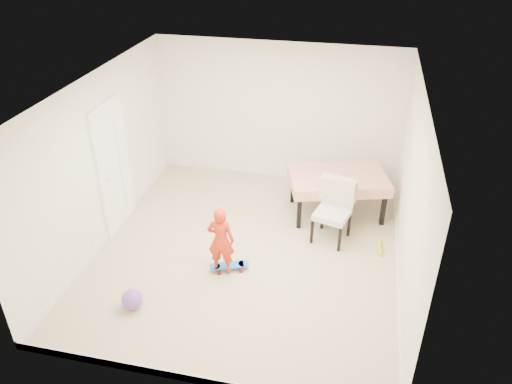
% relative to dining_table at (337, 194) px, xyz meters
% --- Properties ---
extents(ground, '(5.00, 5.00, 0.00)m').
position_rel_dining_table_xyz_m(ground, '(-1.23, -1.39, -0.37)').
color(ground, tan).
rests_on(ground, ground).
extents(ceiling, '(4.50, 5.00, 0.04)m').
position_rel_dining_table_xyz_m(ceiling, '(-1.23, -1.39, 2.21)').
color(ceiling, white).
rests_on(ceiling, wall_back).
extents(wall_back, '(4.50, 0.04, 2.60)m').
position_rel_dining_table_xyz_m(wall_back, '(-1.23, 1.09, 0.93)').
color(wall_back, silver).
rests_on(wall_back, ground).
extents(wall_front, '(4.50, 0.04, 2.60)m').
position_rel_dining_table_xyz_m(wall_front, '(-1.23, -3.87, 0.93)').
color(wall_front, silver).
rests_on(wall_front, ground).
extents(wall_left, '(0.04, 5.00, 2.60)m').
position_rel_dining_table_xyz_m(wall_left, '(-3.46, -1.39, 0.93)').
color(wall_left, silver).
rests_on(wall_left, ground).
extents(wall_right, '(0.04, 5.00, 2.60)m').
position_rel_dining_table_xyz_m(wall_right, '(1.00, -1.39, 0.93)').
color(wall_right, silver).
rests_on(wall_right, ground).
extents(door, '(0.11, 0.94, 2.11)m').
position_rel_dining_table_xyz_m(door, '(-3.46, -1.09, 0.65)').
color(door, white).
rests_on(door, ground).
extents(baseboard_back, '(4.50, 0.02, 0.12)m').
position_rel_dining_table_xyz_m(baseboard_back, '(-1.23, 1.10, -0.31)').
color(baseboard_back, white).
rests_on(baseboard_back, ground).
extents(baseboard_front, '(4.50, 0.02, 0.12)m').
position_rel_dining_table_xyz_m(baseboard_front, '(-1.23, -3.88, -0.31)').
color(baseboard_front, white).
rests_on(baseboard_front, ground).
extents(baseboard_left, '(0.02, 5.00, 0.12)m').
position_rel_dining_table_xyz_m(baseboard_left, '(-3.47, -1.39, -0.31)').
color(baseboard_left, white).
rests_on(baseboard_left, ground).
extents(baseboard_right, '(0.02, 5.00, 0.12)m').
position_rel_dining_table_xyz_m(baseboard_right, '(1.01, -1.39, -0.31)').
color(baseboard_right, white).
rests_on(baseboard_right, ground).
extents(dining_table, '(1.80, 1.40, 0.74)m').
position_rel_dining_table_xyz_m(dining_table, '(0.00, 0.00, 0.00)').
color(dining_table, red).
rests_on(dining_table, ground).
extents(dining_chair, '(0.70, 0.76, 1.02)m').
position_rel_dining_table_xyz_m(dining_chair, '(-0.01, -0.80, 0.14)').
color(dining_chair, beige).
rests_on(dining_chair, ground).
extents(skateboard, '(0.62, 0.41, 0.09)m').
position_rel_dining_table_xyz_m(skateboard, '(-1.38, -1.88, -0.33)').
color(skateboard, blue).
rests_on(skateboard, ground).
extents(child, '(0.40, 0.27, 1.05)m').
position_rel_dining_table_xyz_m(child, '(-1.47, -1.95, 0.16)').
color(child, red).
rests_on(child, ground).
extents(balloon, '(0.28, 0.28, 0.28)m').
position_rel_dining_table_xyz_m(balloon, '(-2.42, -2.92, -0.23)').
color(balloon, '#7A4DBB').
rests_on(balloon, ground).
extents(foam_toy, '(0.09, 0.40, 0.06)m').
position_rel_dining_table_xyz_m(foam_toy, '(0.76, -0.90, -0.34)').
color(foam_toy, yellow).
rests_on(foam_toy, ground).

